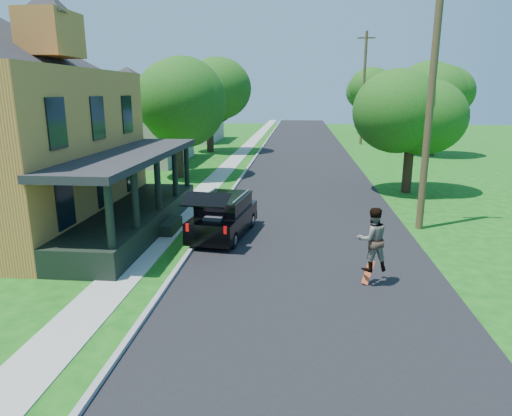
# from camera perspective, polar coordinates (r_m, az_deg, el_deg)

# --- Properties ---
(ground) EXTENTS (140.00, 140.00, 0.00)m
(ground) POSITION_cam_1_polar(r_m,az_deg,el_deg) (12.08, 6.88, -12.11)
(ground) COLOR #0F4D0F
(ground) RESTS_ON ground
(street) EXTENTS (8.00, 120.00, 0.02)m
(street) POSITION_cam_1_polar(r_m,az_deg,el_deg) (31.29, 6.08, 4.37)
(street) COLOR black
(street) RESTS_ON ground
(curb) EXTENTS (0.15, 120.00, 0.12)m
(curb) POSITION_cam_1_polar(r_m,az_deg,el_deg) (31.50, -1.33, 4.51)
(curb) COLOR gray
(curb) RESTS_ON ground
(sidewalk) EXTENTS (1.30, 120.00, 0.03)m
(sidewalk) POSITION_cam_1_polar(r_m,az_deg,el_deg) (31.71, -4.12, 4.54)
(sidewalk) COLOR #999991
(sidewalk) RESTS_ON ground
(front_walk) EXTENTS (6.50, 1.20, 0.03)m
(front_walk) POSITION_cam_1_polar(r_m,az_deg,el_deg) (19.86, -22.13, -2.42)
(front_walk) COLOR #999991
(front_walk) RESTS_ON ground
(neighbor_house_mid) EXTENTS (12.78, 12.78, 8.30)m
(neighbor_house_mid) POSITION_cam_1_polar(r_m,az_deg,el_deg) (37.23, -15.54, 12.00)
(neighbor_house_mid) COLOR gray
(neighbor_house_mid) RESTS_ON ground
(neighbor_house_far) EXTENTS (12.78, 12.78, 8.30)m
(neighbor_house_far) POSITION_cam_1_polar(r_m,az_deg,el_deg) (52.50, -9.27, 12.85)
(neighbor_house_far) COLOR gray
(neighbor_house_far) RESTS_ON ground
(black_suv) EXTENTS (2.21, 4.56, 2.04)m
(black_suv) POSITION_cam_1_polar(r_m,az_deg,el_deg) (17.34, -4.09, -1.02)
(black_suv) COLOR black
(black_suv) RESTS_ON ground
(skateboarder) EXTENTS (1.02, 0.88, 1.82)m
(skateboarder) POSITION_cam_1_polar(r_m,az_deg,el_deg) (13.11, 14.34, -3.79)
(skateboarder) COLOR black
(skateboarder) RESTS_ON ground
(skateboard) EXTENTS (0.41, 0.40, 0.66)m
(skateboard) POSITION_cam_1_polar(r_m,az_deg,el_deg) (13.55, 13.84, -7.87)
(skateboard) COLOR #BB3710
(skateboard) RESTS_ON ground
(tree_left_mid) EXTENTS (5.71, 5.69, 8.33)m
(tree_left_mid) POSITION_cam_1_polar(r_m,az_deg,el_deg) (29.50, -10.03, 14.25)
(tree_left_mid) COLOR black
(tree_left_mid) RESTS_ON ground
(tree_left_far) EXTENTS (6.04, 5.92, 9.19)m
(tree_left_far) POSITION_cam_1_polar(r_m,az_deg,el_deg) (42.33, -5.97, 15.23)
(tree_left_far) COLOR black
(tree_left_far) RESTS_ON ground
(tree_right_near) EXTENTS (5.55, 5.77, 6.65)m
(tree_right_near) POSITION_cam_1_polar(r_m,az_deg,el_deg) (25.92, 18.89, 11.12)
(tree_right_near) COLOR black
(tree_right_near) RESTS_ON ground
(tree_right_mid) EXTENTS (5.77, 5.69, 8.88)m
(tree_right_mid) POSITION_cam_1_polar(r_m,az_deg,el_deg) (42.26, 21.63, 13.99)
(tree_right_mid) COLOR black
(tree_right_mid) RESTS_ON ground
(tree_right_far) EXTENTS (6.73, 6.53, 8.88)m
(tree_right_far) POSITION_cam_1_polar(r_m,az_deg,el_deg) (61.45, 14.01, 14.22)
(tree_right_far) COLOR black
(tree_right_far) RESTS_ON ground
(utility_pole_near) EXTENTS (1.71, 0.30, 10.10)m
(utility_pole_near) POSITION_cam_1_polar(r_m,az_deg,el_deg) (18.84, 21.03, 12.93)
(utility_pole_near) COLOR brown
(utility_pole_near) RESTS_ON ground
(utility_pole_far) EXTENTS (1.76, 0.29, 11.26)m
(utility_pole_far) POSITION_cam_1_polar(r_m,az_deg,el_deg) (49.54, 13.30, 14.44)
(utility_pole_far) COLOR brown
(utility_pole_far) RESTS_ON ground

